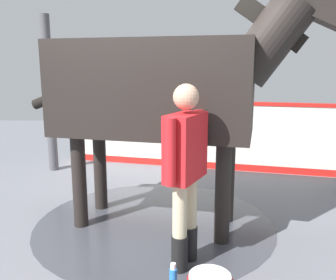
{
  "coord_description": "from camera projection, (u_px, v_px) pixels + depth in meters",
  "views": [
    {
      "loc": [
        -0.37,
        3.99,
        1.81
      ],
      "look_at": [
        -0.32,
        0.47,
        1.08
      ],
      "focal_mm": 38.91,
      "sensor_mm": 36.0,
      "label": 1
    }
  ],
  "objects": [
    {
      "name": "ground_plane",
      "position": [
        141.0,
        223.0,
        4.28
      ],
      "size": [
        16.0,
        16.0,
        0.02
      ],
      "primitive_type": "cube",
      "color": "slate"
    },
    {
      "name": "wet_patch",
      "position": [
        155.0,
        222.0,
        4.26
      ],
      "size": [
        2.76,
        2.76,
        0.0
      ],
      "primitive_type": "cylinder",
      "color": "#42444C",
      "rests_on": "ground"
    },
    {
      "name": "barrier_wall",
      "position": [
        193.0,
        137.0,
        6.48
      ],
      "size": [
        4.74,
        1.22,
        1.21
      ],
      "color": "silver",
      "rests_on": "ground"
    },
    {
      "name": "roof_post_far",
      "position": [
        49.0,
        95.0,
        6.17
      ],
      "size": [
        0.16,
        0.16,
        2.63
      ],
      "primitive_type": "cylinder",
      "color": "#4C4C51",
      "rests_on": "ground"
    },
    {
      "name": "horse",
      "position": [
        164.0,
        87.0,
        3.92
      ],
      "size": [
        3.43,
        1.47,
        2.68
      ],
      "rotation": [
        0.0,
        0.0,
        2.91
      ],
      "color": "black",
      "rests_on": "ground"
    },
    {
      "name": "handler",
      "position": [
        185.0,
        165.0,
        3.18
      ],
      "size": [
        0.41,
        0.61,
        1.66
      ],
      "rotation": [
        0.0,
        0.0,
        5.82
      ],
      "color": "black",
      "rests_on": "ground"
    },
    {
      "name": "bottle_spray",
      "position": [
        173.0,
        280.0,
        2.92
      ],
      "size": [
        0.06,
        0.06,
        0.26
      ],
      "color": "blue",
      "rests_on": "ground"
    }
  ]
}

